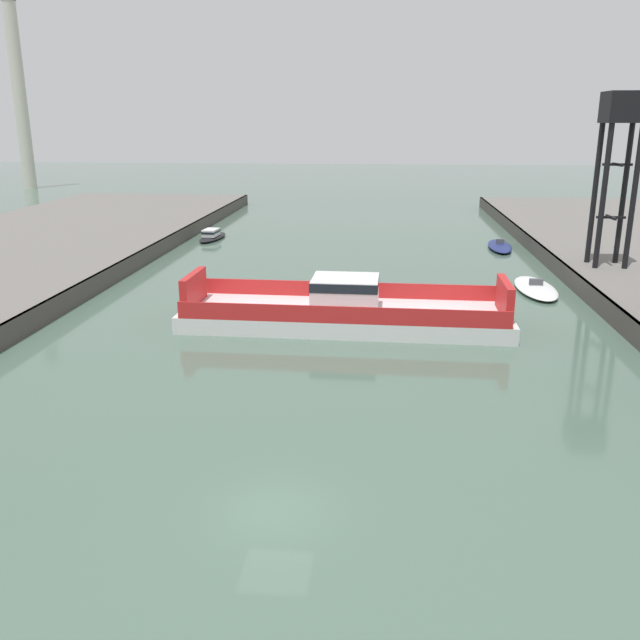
{
  "coord_description": "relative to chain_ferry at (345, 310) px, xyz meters",
  "views": [
    {
      "loc": [
        3.51,
        -20.42,
        13.17
      ],
      "look_at": [
        0.0,
        16.98,
        2.0
      ],
      "focal_mm": 37.6,
      "sensor_mm": 36.0,
      "label": 1
    }
  ],
  "objects": [
    {
      "name": "moored_boat_near_right",
      "position": [
        14.97,
        29.73,
        -0.74
      ],
      "size": [
        2.8,
        8.16,
        1.04
      ],
      "color": "navy",
      "rests_on": "ground"
    },
    {
      "name": "ground_plane",
      "position": [
        -1.16,
        -22.64,
        -1.02
      ],
      "size": [
        400.0,
        400.0,
        0.0
      ],
      "primitive_type": "plane",
      "color": "#4C6656"
    },
    {
      "name": "chain_ferry",
      "position": [
        0.0,
        0.0,
        0.0
      ],
      "size": [
        21.84,
        7.12,
        3.3
      ],
      "color": "silver",
      "rests_on": "ground"
    },
    {
      "name": "moored_boat_mid_left",
      "position": [
        14.8,
        10.88,
        -0.76
      ],
      "size": [
        3.06,
        8.43,
        1.0
      ],
      "color": "white",
      "rests_on": "ground"
    },
    {
      "name": "smokestack_distant_a",
      "position": [
        -69.68,
        89.93,
        18.6
      ],
      "size": [
        2.71,
        2.71,
        37.17
      ],
      "color": "beige",
      "rests_on": "ground"
    },
    {
      "name": "moored_boat_mid_right",
      "position": [
        -17.33,
        32.6,
        -0.56
      ],
      "size": [
        2.65,
        7.14,
        1.25
      ],
      "color": "black",
      "rests_on": "ground"
    },
    {
      "name": "crane_tower",
      "position": [
        21.16,
        14.45,
        11.19
      ],
      "size": [
        3.06,
        3.06,
        13.94
      ],
      "color": "black",
      "rests_on": "quay_right"
    }
  ]
}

